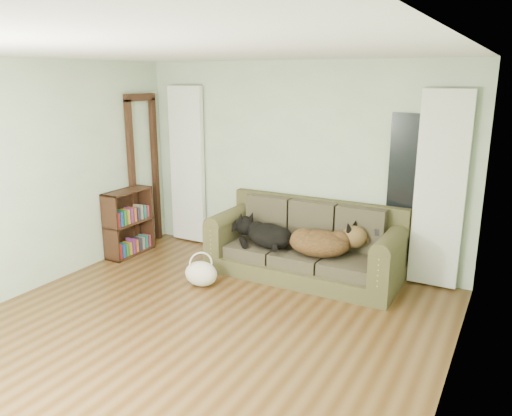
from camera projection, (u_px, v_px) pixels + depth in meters
The scene contains 15 objects.
floor at pixel (185, 340), 4.69m from camera, with size 5.00×5.00×0.00m, color #4B2E12.
ceiling at pixel (174, 51), 4.02m from camera, with size 5.00×5.00×0.00m, color white.
wall_back at pixel (297, 164), 6.48m from camera, with size 4.50×0.04×2.60m, color beige.
wall_left at pixel (12, 181), 5.40m from camera, with size 0.04×5.00×2.60m, color beige.
wall_right at pixel (453, 247), 3.31m from camera, with size 0.04×5.00×2.60m, color beige.
curtain_left at pixel (187, 165), 7.24m from camera, with size 0.55×0.08×2.25m, color white.
curtain_right at pixel (440, 191), 5.61m from camera, with size 0.55×0.08×2.25m, color white.
window_pane at pixel (411, 166), 5.75m from camera, with size 0.50×0.03×1.20m, color black.
door_casing at pixel (144, 173), 7.18m from camera, with size 0.07×0.60×2.10m, color #321E10.
sofa at pixel (304, 241), 6.09m from camera, with size 2.33×1.01×0.95m, color #444021.
dog_black_lab at pixel (267, 236), 6.21m from camera, with size 0.68×0.47×0.29m, color black.
dog_shepherd at pixel (323, 244), 5.88m from camera, with size 0.76×0.53×0.33m, color black.
tv_remote at pixel (377, 233), 5.51m from camera, with size 0.05×0.18×0.02m, color black.
tote_bag at pixel (201, 273), 5.88m from camera, with size 0.40×0.31×0.29m, color silver.
bookshelf at pixel (128, 219), 6.85m from camera, with size 0.27×0.73×0.91m, color #321E10.
Camera 1 is at (2.61, -3.38, 2.40)m, focal length 35.00 mm.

